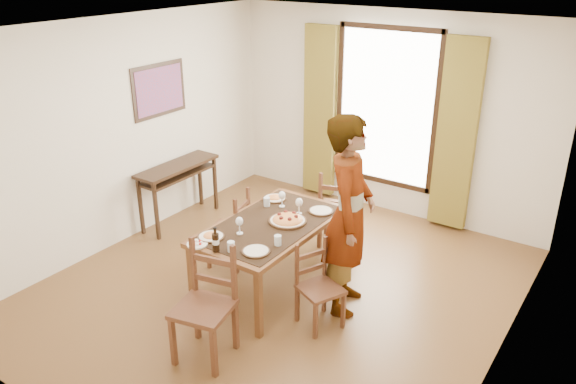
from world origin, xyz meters
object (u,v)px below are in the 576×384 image
Objects in this scene: console_table at (178,173)px; dining_table at (271,229)px; pasta_platter at (288,218)px; man at (349,216)px.

console_table is 2.04m from dining_table.
console_table is at bearing 166.43° from pasta_platter.
man is at bearing 10.35° from dining_table.
dining_table is at bearing -17.75° from console_table.
pasta_platter is at bearing 73.21° from man.
man reaches higher than console_table.
dining_table is 0.21m from pasta_platter.
console_table is 0.60× the size of man.
man is (2.77, -0.47, 0.32)m from console_table.
pasta_platter is (0.13, 0.12, 0.12)m from dining_table.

